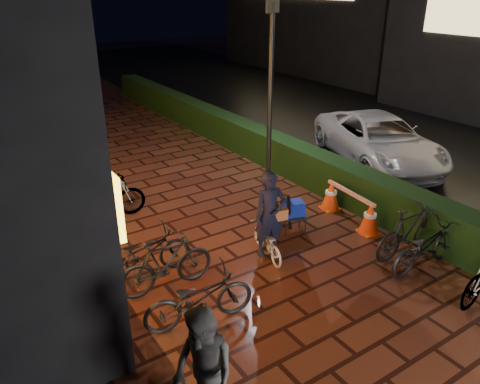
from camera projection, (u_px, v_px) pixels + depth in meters
ground at (333, 305)px, 8.30m from camera, size 80.00×80.00×0.00m
asphalt_road at (419, 142)px, 16.64m from camera, size 11.00×60.00×0.01m
hedge at (239, 135)px, 15.83m from camera, size 0.70×20.00×1.00m
bystander_person at (203, 373)px, 5.67m from camera, size 0.73×0.91×1.82m
van at (379, 140)px, 14.53m from camera, size 4.09×5.79×1.47m
lamp_post_hedge at (270, 90)px, 12.04m from camera, size 0.46×0.20×4.87m
lamp_post_sf at (73, 89)px, 10.75m from camera, size 0.52×0.16×5.44m
cyclist at (269, 227)px, 9.45m from camera, size 0.77×1.41×1.92m
traffic_barrier at (349, 206)px, 11.10m from camera, size 0.61×1.87×0.75m
cart_assembly at (293, 210)px, 10.48m from camera, size 0.75×0.64×1.09m
parked_bikes_storefront at (134, 233)px, 9.61m from camera, size 2.16×6.59×1.10m
parked_bikes_hedge at (438, 249)px, 9.03m from camera, size 2.03×2.36×1.10m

